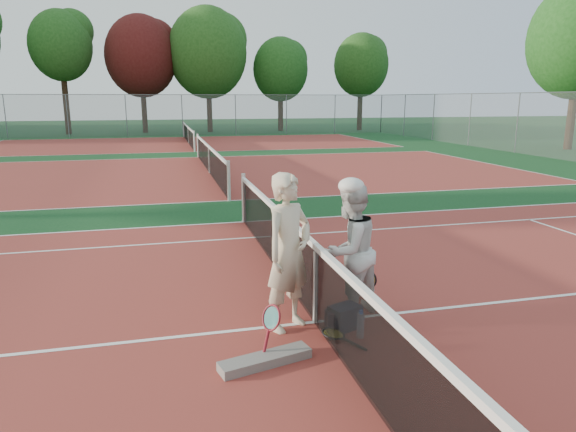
{
  "coord_description": "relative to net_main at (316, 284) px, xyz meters",
  "views": [
    {
      "loc": [
        -1.76,
        -5.67,
        2.72
      ],
      "look_at": [
        0.0,
        1.4,
        1.05
      ],
      "focal_mm": 32.0,
      "sensor_mm": 36.0,
      "label": 1
    }
  ],
  "objects": [
    {
      "name": "net_main",
      "position": [
        0.0,
        0.0,
        0.0
      ],
      "size": [
        0.1,
        10.98,
        1.02
      ],
      "primitive_type": null,
      "color": "black",
      "rests_on": "ground"
    },
    {
      "name": "tree_back_1",
      "position": [
        -8.57,
        37.61,
        6.06
      ],
      "size": [
        4.58,
        4.58,
        9.23
      ],
      "color": "#382314",
      "rests_on": "ground"
    },
    {
      "name": "racket_spare",
      "position": [
        0.08,
        -0.47,
        -0.47
      ],
      "size": [
        0.55,
        0.65,
        0.08
      ],
      "primitive_type": null,
      "rotation": [
        0.0,
        0.0,
        2.15
      ],
      "color": "black",
      "rests_on": "ground"
    },
    {
      "name": "player_a",
      "position": [
        -0.35,
        -0.04,
        0.44
      ],
      "size": [
        0.83,
        0.76,
        1.9
      ],
      "primitive_type": "imported",
      "rotation": [
        0.0,
        0.0,
        0.59
      ],
      "color": "beige",
      "rests_on": "ground"
    },
    {
      "name": "tree_back_3",
      "position": [
        2.41,
        37.96,
        5.81
      ],
      "size": [
        6.34,
        6.34,
        9.98
      ],
      "color": "#382314",
      "rests_on": "ground"
    },
    {
      "name": "tree_back_5",
      "position": [
        15.45,
        37.34,
        4.99
      ],
      "size": [
        4.69,
        4.69,
        8.22
      ],
      "color": "#382314",
      "rests_on": "ground"
    },
    {
      "name": "net_cover_canvas",
      "position": [
        -0.81,
        -0.87,
        -0.46
      ],
      "size": [
        1.03,
        0.47,
        0.11
      ],
      "primitive_type": "cube",
      "rotation": [
        0.0,
        0.0,
        0.25
      ],
      "color": "slate",
      "rests_on": "ground"
    },
    {
      "name": "tree_back_maroon",
      "position": [
        -2.82,
        38.3,
        5.46
      ],
      "size": [
        5.59,
        5.59,
        9.2
      ],
      "color": "#382314",
      "rests_on": "ground"
    },
    {
      "name": "court_main",
      "position": [
        0.0,
        0.0,
        -0.51
      ],
      "size": [
        23.77,
        10.97,
        0.01
      ],
      "primitive_type": "cube",
      "color": "maroon",
      "rests_on": "ground"
    },
    {
      "name": "ground",
      "position": [
        0.0,
        0.0,
        -0.51
      ],
      "size": [
        130.0,
        130.0,
        0.0
      ],
      "primitive_type": "plane",
      "color": "#0F3717",
      "rests_on": "ground"
    },
    {
      "name": "racket_black_held",
      "position": [
        0.74,
        0.14,
        -0.22
      ],
      "size": [
        0.32,
        0.3,
        0.59
      ],
      "primitive_type": null,
      "rotation": [
        0.0,
        0.0,
        4.08
      ],
      "color": "black",
      "rests_on": "ground"
    },
    {
      "name": "court_far_b",
      "position": [
        0.0,
        27.0,
        -0.51
      ],
      "size": [
        23.77,
        10.97,
        0.01
      ],
      "primitive_type": "cube",
      "color": "maroon",
      "rests_on": "ground"
    },
    {
      "name": "water_bottle",
      "position": [
        0.39,
        -0.52,
        -0.36
      ],
      "size": [
        0.09,
        0.09,
        0.3
      ],
      "primitive_type": "cylinder",
      "color": "#AAC0D8",
      "rests_on": "ground"
    },
    {
      "name": "tree_back_4",
      "position": [
        8.48,
        38.08,
        4.59
      ],
      "size": [
        4.63,
        4.63,
        7.78
      ],
      "color": "#382314",
      "rests_on": "ground"
    },
    {
      "name": "sports_bag_navy",
      "position": [
        0.3,
        -0.24,
        -0.37
      ],
      "size": [
        0.43,
        0.36,
        0.29
      ],
      "primitive_type": "cube",
      "rotation": [
        0.0,
        0.0,
        0.37
      ],
      "color": "black",
      "rests_on": "ground"
    },
    {
      "name": "racket_red",
      "position": [
        -0.71,
        -0.71,
        -0.22
      ],
      "size": [
        0.34,
        0.35,
        0.58
      ],
      "primitive_type": null,
      "rotation": [
        0.0,
        0.0,
        0.64
      ],
      "color": "maroon",
      "rests_on": "ground"
    },
    {
      "name": "sports_bag_purple",
      "position": [
        0.21,
        -0.24,
        -0.4
      ],
      "size": [
        0.3,
        0.22,
        0.23
      ],
      "primitive_type": "cube",
      "rotation": [
        0.0,
        0.0,
        -0.09
      ],
      "color": "black",
      "rests_on": "ground"
    },
    {
      "name": "net_far_b",
      "position": [
        0.0,
        27.0,
        0.0
      ],
      "size": [
        0.1,
        10.98,
        1.02
      ],
      "primitive_type": null,
      "color": "black",
      "rests_on": "ground"
    },
    {
      "name": "fence_back",
      "position": [
        0.0,
        34.0,
        0.99
      ],
      "size": [
        32.0,
        0.06,
        3.0
      ],
      "primitive_type": null,
      "color": "slate",
      "rests_on": "ground"
    },
    {
      "name": "player_b",
      "position": [
        0.48,
        0.12,
        0.35
      ],
      "size": [
        1.05,
        0.97,
        1.72
      ],
      "primitive_type": "imported",
      "rotation": [
        0.0,
        0.0,
        3.64
      ],
      "color": "silver",
      "rests_on": "ground"
    },
    {
      "name": "net_far_a",
      "position": [
        0.0,
        13.5,
        0.0
      ],
      "size": [
        0.1,
        10.98,
        1.02
      ],
      "primitive_type": null,
      "color": "black",
      "rests_on": "ground"
    },
    {
      "name": "court_far_a",
      "position": [
        0.0,
        13.5,
        -0.51
      ],
      "size": [
        23.77,
        10.97,
        0.01
      ],
      "primitive_type": "cube",
      "color": "maroon",
      "rests_on": "ground"
    }
  ]
}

